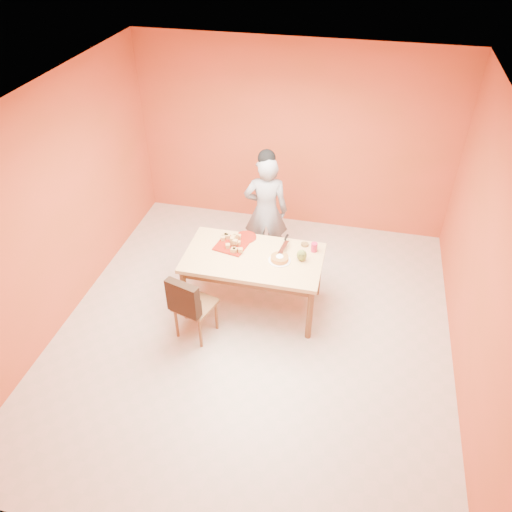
% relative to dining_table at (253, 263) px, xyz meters
% --- Properties ---
extents(floor, '(5.00, 5.00, 0.00)m').
position_rel_dining_table_xyz_m(floor, '(0.11, -0.46, -0.67)').
color(floor, beige).
rests_on(floor, ground).
extents(ceiling, '(5.00, 5.00, 0.00)m').
position_rel_dining_table_xyz_m(ceiling, '(0.11, -0.46, 2.03)').
color(ceiling, white).
rests_on(ceiling, wall_back).
extents(wall_back, '(4.50, 0.00, 4.50)m').
position_rel_dining_table_xyz_m(wall_back, '(0.11, 2.04, 0.68)').
color(wall_back, '#D84E32').
rests_on(wall_back, floor).
extents(wall_left, '(0.00, 5.00, 5.00)m').
position_rel_dining_table_xyz_m(wall_left, '(-2.14, -0.46, 0.68)').
color(wall_left, '#D84E32').
rests_on(wall_left, floor).
extents(wall_right, '(0.00, 5.00, 5.00)m').
position_rel_dining_table_xyz_m(wall_right, '(2.36, -0.46, 0.68)').
color(wall_right, '#D84E32').
rests_on(wall_right, floor).
extents(dining_table, '(1.60, 0.90, 0.76)m').
position_rel_dining_table_xyz_m(dining_table, '(0.00, 0.00, 0.00)').
color(dining_table, '#E9CA7A').
rests_on(dining_table, floor).
extents(dining_chair, '(0.51, 0.57, 0.89)m').
position_rel_dining_table_xyz_m(dining_chair, '(-0.53, -0.63, -0.21)').
color(dining_chair, brown).
rests_on(dining_chair, floor).
extents(pastry_pile, '(0.32, 0.32, 0.10)m').
position_rel_dining_table_xyz_m(pastry_pile, '(-0.30, 0.15, 0.17)').
color(pastry_pile, tan).
rests_on(pastry_pile, pastry_platter).
extents(person, '(0.63, 0.47, 1.58)m').
position_rel_dining_table_xyz_m(person, '(-0.05, 0.94, 0.12)').
color(person, gray).
rests_on(person, floor).
extents(pastry_platter, '(0.41, 0.41, 0.02)m').
position_rel_dining_table_xyz_m(pastry_platter, '(-0.30, 0.15, 0.10)').
color(pastry_platter, maroon).
rests_on(pastry_platter, dining_table).
extents(red_dinner_plate, '(0.27, 0.27, 0.02)m').
position_rel_dining_table_xyz_m(red_dinner_plate, '(-0.18, 0.35, 0.10)').
color(red_dinner_plate, maroon).
rests_on(red_dinner_plate, dining_table).
extents(white_cake_plate, '(0.33, 0.33, 0.01)m').
position_rel_dining_table_xyz_m(white_cake_plate, '(0.31, -0.01, 0.10)').
color(white_cake_plate, white).
rests_on(white_cake_plate, dining_table).
extents(sponge_cake, '(0.21, 0.21, 0.05)m').
position_rel_dining_table_xyz_m(sponge_cake, '(0.31, -0.01, 0.13)').
color(sponge_cake, orange).
rests_on(sponge_cake, white_cake_plate).
extents(cake_server, '(0.09, 0.28, 0.01)m').
position_rel_dining_table_xyz_m(cake_server, '(0.32, 0.17, 0.16)').
color(cake_server, white).
rests_on(cake_server, sponge_cake).
extents(egg_ornament, '(0.13, 0.12, 0.15)m').
position_rel_dining_table_xyz_m(egg_ornament, '(0.56, 0.05, 0.17)').
color(egg_ornament, olive).
rests_on(egg_ornament, dining_table).
extents(magenta_glass, '(0.10, 0.10, 0.11)m').
position_rel_dining_table_xyz_m(magenta_glass, '(0.67, 0.26, 0.15)').
color(magenta_glass, '#BE1C42').
rests_on(magenta_glass, dining_table).
extents(checker_tin, '(0.11, 0.11, 0.03)m').
position_rel_dining_table_xyz_m(checker_tin, '(0.55, 0.35, 0.11)').
color(checker_tin, '#3A230F').
rests_on(checker_tin, dining_table).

